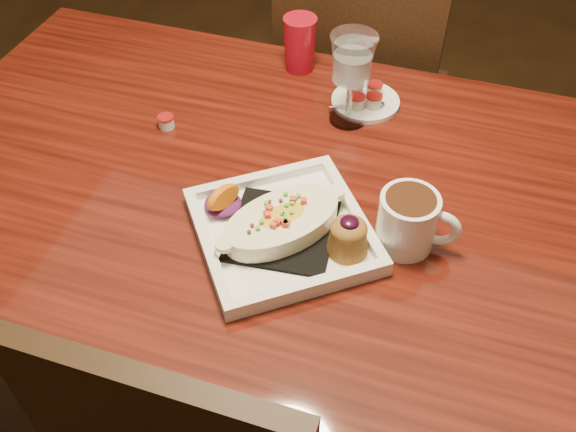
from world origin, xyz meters
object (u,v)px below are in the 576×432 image
(goblet, at_px, (352,64))
(plate, at_px, (288,227))
(red_tumbler, at_px, (300,44))
(table, at_px, (287,224))
(saucer, at_px, (365,100))
(coffee_mug, at_px, (409,220))
(chair_far, at_px, (359,101))

(goblet, bearing_deg, plate, -92.42)
(red_tumbler, bearing_deg, table, -75.92)
(goblet, relative_size, red_tumbler, 1.55)
(saucer, xyz_separation_m, red_tumbler, (-0.17, 0.09, 0.05))
(saucer, bearing_deg, red_tumbler, 152.93)
(table, bearing_deg, goblet, 76.65)
(plate, height_order, coffee_mug, coffee_mug)
(saucer, bearing_deg, coffee_mug, -66.42)
(table, xyz_separation_m, red_tumbler, (-0.09, 0.38, 0.16))
(plate, height_order, goblet, goblet)
(coffee_mug, height_order, saucer, coffee_mug)
(chair_far, height_order, goblet, goblet)
(plate, xyz_separation_m, goblet, (0.01, 0.34, 0.10))
(plate, distance_m, coffee_mug, 0.20)
(saucer, height_order, red_tumbler, red_tumbler)
(table, distance_m, saucer, 0.32)
(chair_far, distance_m, saucer, 0.43)
(chair_far, xyz_separation_m, goblet, (0.05, -0.40, 0.37))
(chair_far, bearing_deg, table, 90.00)
(goblet, distance_m, saucer, 0.13)
(table, height_order, saucer, saucer)
(coffee_mug, height_order, red_tumbler, red_tumbler)
(plate, bearing_deg, chair_far, 55.57)
(coffee_mug, xyz_separation_m, goblet, (-0.17, 0.29, 0.08))
(red_tumbler, bearing_deg, plate, -74.74)
(plate, bearing_deg, goblet, 50.09)
(goblet, relative_size, saucer, 1.33)
(chair_far, bearing_deg, plate, 93.06)
(table, bearing_deg, red_tumbler, 104.08)
(goblet, xyz_separation_m, red_tumbler, (-0.15, 0.15, -0.07))
(table, xyz_separation_m, goblet, (0.05, 0.23, 0.23))
(chair_far, relative_size, plate, 2.42)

